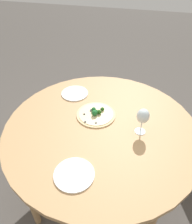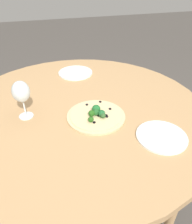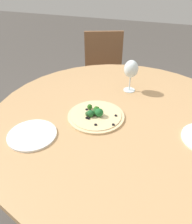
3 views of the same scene
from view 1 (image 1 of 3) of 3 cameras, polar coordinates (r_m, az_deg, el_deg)
The scene contains 6 objects.
ground_plane at distance 2.16m, azimuth 1.00°, elevation -18.84°, with size 12.00×12.00×0.00m, color #4C4742.
dining_table at distance 1.59m, azimuth 1.29°, elevation -5.34°, with size 1.38×1.38×0.78m.
pizza at distance 1.64m, azimuth -0.02°, elevation -0.47°, with size 0.29×0.29×0.06m.
wine_glass at distance 1.45m, azimuth 12.17°, elevation -1.16°, with size 0.08×0.08×0.20m.
plate_near at distance 1.30m, azimuth -5.74°, elevation -15.91°, with size 0.24×0.24×0.01m.
plate_far at distance 1.87m, azimuth -5.56°, elevation 4.88°, with size 0.23×0.23×0.01m.
Camera 1 is at (0.22, -1.10, 1.85)m, focal length 35.00 mm.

